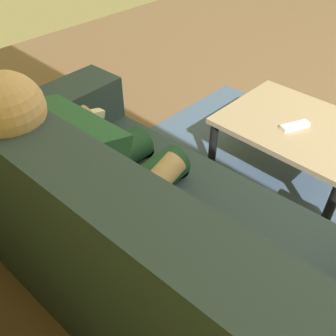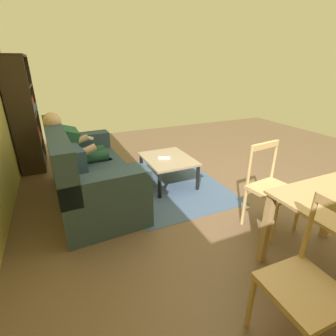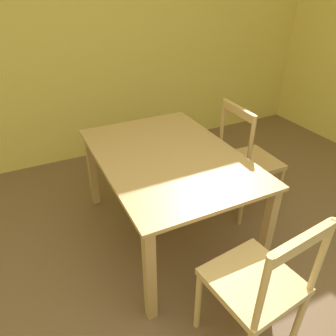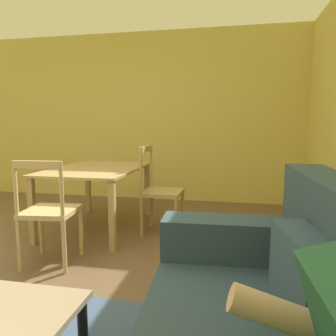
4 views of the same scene
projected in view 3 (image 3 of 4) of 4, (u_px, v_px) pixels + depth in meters
wall_side at (96, 32)px, 3.17m from camera, size 0.12×5.32×2.63m
dining_table at (168, 166)px, 2.29m from camera, size 1.37×0.95×0.71m
dining_chair_near_wall at (248, 161)px, 2.65m from camera, size 0.43×0.43×0.97m
dining_chair_facing_couch at (257, 285)px, 1.59m from camera, size 0.46×0.46×0.92m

